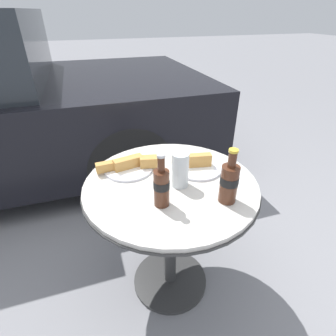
# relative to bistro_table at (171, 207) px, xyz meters

# --- Properties ---
(ground_plane) EXTENTS (30.00, 30.00, 0.00)m
(ground_plane) POSITION_rel_bistro_table_xyz_m (0.00, 0.00, -0.55)
(ground_plane) COLOR gray
(bistro_table) EXTENTS (0.79, 0.79, 0.70)m
(bistro_table) POSITION_rel_bistro_table_xyz_m (0.00, 0.00, 0.00)
(bistro_table) COLOR #333333
(bistro_table) RESTS_ON ground_plane
(cola_bottle_left) EXTENTS (0.07, 0.07, 0.23)m
(cola_bottle_left) POSITION_rel_bistro_table_xyz_m (0.17, -0.20, 0.24)
(cola_bottle_left) COLOR #4C2819
(cola_bottle_left) RESTS_ON bistro_table
(cola_bottle_right) EXTENTS (0.06, 0.06, 0.22)m
(cola_bottle_right) POSITION_rel_bistro_table_xyz_m (-0.08, -0.14, 0.24)
(cola_bottle_right) COLOR #4C2819
(cola_bottle_right) RESTS_ON bistro_table
(drinking_glass) EXTENTS (0.07, 0.07, 0.16)m
(drinking_glass) POSITION_rel_bistro_table_xyz_m (0.03, -0.03, 0.22)
(drinking_glass) COLOR black
(drinking_glass) RESTS_ON bistro_table
(lunch_plate_near) EXTENTS (0.31, 0.24, 0.06)m
(lunch_plate_near) POSITION_rel_bistro_table_xyz_m (-0.15, 0.16, 0.17)
(lunch_plate_near) COLOR white
(lunch_plate_near) RESTS_ON bistro_table
(lunch_plate_far) EXTENTS (0.23, 0.23, 0.07)m
(lunch_plate_far) POSITION_rel_bistro_table_xyz_m (0.16, 0.07, 0.17)
(lunch_plate_far) COLOR white
(lunch_plate_far) RESTS_ON bistro_table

